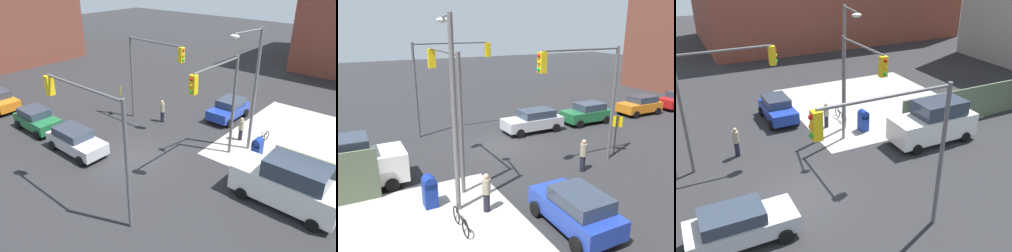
% 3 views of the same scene
% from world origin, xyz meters
% --- Properties ---
extents(ground_plane, '(120.00, 120.00, 0.00)m').
position_xyz_m(ground_plane, '(0.00, 0.00, 0.00)').
color(ground_plane, '#28282B').
extents(sidewalk_corner, '(12.00, 12.00, 0.01)m').
position_xyz_m(sidewalk_corner, '(9.00, 9.00, 0.01)').
color(sidewalk_corner, '#ADA89E').
rests_on(sidewalk_corner, ground).
extents(traffic_signal_nw_corner, '(5.19, 0.36, 6.50)m').
position_xyz_m(traffic_signal_nw_corner, '(-2.53, 4.50, 4.61)').
color(traffic_signal_nw_corner, '#59595B').
rests_on(traffic_signal_nw_corner, ground).
extents(traffic_signal_se_corner, '(5.71, 0.36, 6.50)m').
position_xyz_m(traffic_signal_se_corner, '(2.31, -4.50, 4.64)').
color(traffic_signal_se_corner, '#59595B').
rests_on(traffic_signal_se_corner, ground).
extents(traffic_signal_ne_corner, '(0.36, 4.68, 6.50)m').
position_xyz_m(traffic_signal_ne_corner, '(4.50, 2.75, 4.58)').
color(traffic_signal_ne_corner, '#59595B').
rests_on(traffic_signal_ne_corner, ground).
extents(street_lamp_corner, '(0.82, 2.64, 8.00)m').
position_xyz_m(street_lamp_corner, '(5.13, 5.44, 4.70)').
color(street_lamp_corner, slate).
rests_on(street_lamp_corner, ground).
extents(warning_sign_two_way, '(0.48, 0.48, 2.40)m').
position_xyz_m(warning_sign_two_way, '(-5.40, 4.07, 1.64)').
color(warning_sign_two_way, '#4C4C4C').
rests_on(warning_sign_two_way, ground).
extents(mailbox_blue, '(0.56, 0.64, 1.43)m').
position_xyz_m(mailbox_blue, '(6.20, 5.00, 0.76)').
color(mailbox_blue, navy).
rests_on(mailbox_blue, ground).
extents(sedan_green, '(3.93, 2.02, 1.62)m').
position_xyz_m(sedan_green, '(-8.30, -1.86, 0.84)').
color(sedan_green, '#1E6638').
rests_on(sedan_green, ground).
extents(coupe_silver, '(4.45, 2.02, 1.62)m').
position_xyz_m(coupe_silver, '(-3.31, -1.95, 0.84)').
color(coupe_silver, '#B7BABF').
rests_on(coupe_silver, ground).
extents(hatchback_blue, '(2.02, 3.87, 1.62)m').
position_xyz_m(hatchback_blue, '(1.64, 9.14, 0.84)').
color(hatchback_blue, '#1E389E').
rests_on(hatchback_blue, ground).
extents(van_white_delivery, '(5.40, 2.32, 2.62)m').
position_xyz_m(van_white_delivery, '(9.40, 1.80, 1.28)').
color(van_white_delivery, white).
rests_on(van_white_delivery, ground).
extents(pedestrian_crossing, '(0.36, 0.36, 1.81)m').
position_xyz_m(pedestrian_crossing, '(-2.00, 5.20, 0.95)').
color(pedestrian_crossing, '#9E937A').
rests_on(pedestrian_crossing, ground).
extents(pedestrian_waiting, '(0.36, 0.36, 1.74)m').
position_xyz_m(pedestrian_waiting, '(4.20, 6.50, 0.90)').
color(pedestrian_waiting, '#9E937A').
rests_on(pedestrian_waiting, ground).
extents(bicycle_leaning_on_fence, '(0.05, 1.75, 0.97)m').
position_xyz_m(bicycle_leaning_on_fence, '(5.60, 7.20, 0.35)').
color(bicycle_leaning_on_fence, black).
rests_on(bicycle_leaning_on_fence, ground).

